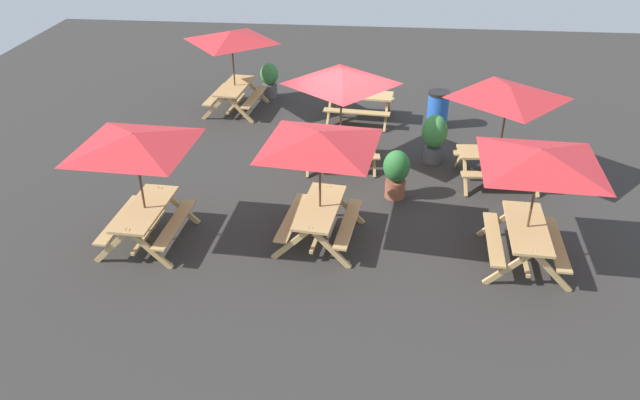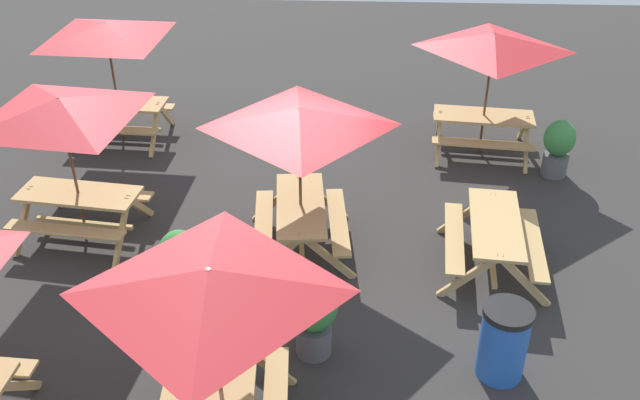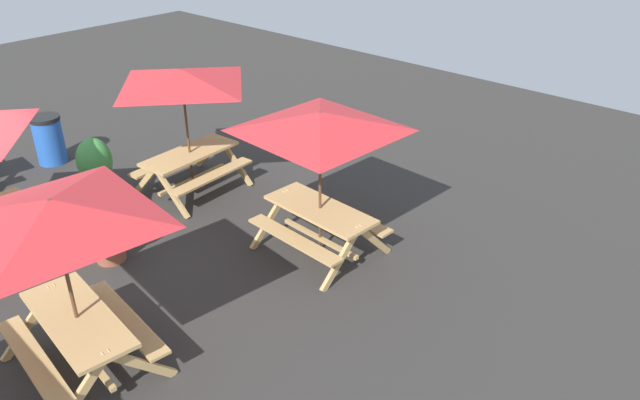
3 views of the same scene
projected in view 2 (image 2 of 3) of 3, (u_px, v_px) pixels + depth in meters
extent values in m
plane|color=#33302D|center=(285.00, 254.00, 10.61)|extent=(26.21, 26.21, 0.00)
cube|color=tan|center=(496.00, 224.00, 9.97)|extent=(0.87, 1.86, 0.05)
cube|color=tan|center=(454.00, 237.00, 10.19)|extent=(0.43, 1.82, 0.04)
cube|color=tan|center=(533.00, 244.00, 10.05)|extent=(0.43, 1.82, 0.04)
cube|color=tan|center=(465.00, 214.00, 10.86)|extent=(0.80, 0.14, 0.81)
cube|color=tan|center=(514.00, 218.00, 10.77)|extent=(0.80, 0.14, 0.81)
cube|color=tan|center=(469.00, 276.00, 9.55)|extent=(0.80, 0.14, 0.81)
cube|color=tan|center=(524.00, 281.00, 9.46)|extent=(0.80, 0.14, 0.81)
cube|color=tan|center=(491.00, 254.00, 10.24)|extent=(0.22, 1.56, 0.06)
cube|color=tan|center=(78.00, 194.00, 10.65)|extent=(1.87, 0.91, 0.05)
cube|color=tan|center=(97.00, 192.00, 11.26)|extent=(1.82, 0.47, 0.04)
cube|color=tan|center=(65.00, 230.00, 10.34)|extent=(1.82, 0.47, 0.04)
cube|color=tan|center=(140.00, 207.00, 11.04)|extent=(0.16, 0.80, 0.81)
cube|color=tan|center=(121.00, 233.00, 10.42)|extent=(0.16, 0.80, 0.81)
cube|color=tan|center=(47.00, 198.00, 11.26)|extent=(0.16, 0.80, 0.81)
cube|color=tan|center=(23.00, 223.00, 10.65)|extent=(0.16, 0.80, 0.81)
cube|color=tan|center=(84.00, 223.00, 10.92)|extent=(1.56, 0.26, 0.06)
cylinder|color=brown|center=(73.00, 170.00, 10.43)|extent=(0.04, 0.04, 2.30)
pyramid|color=red|center=(60.00, 107.00, 9.90)|extent=(2.81, 2.81, 0.28)
cube|color=tan|center=(18.00, 386.00, 7.88)|extent=(0.10, 0.80, 0.81)
cube|color=tan|center=(221.00, 390.00, 7.34)|extent=(0.82, 1.84, 0.05)
cube|color=tan|center=(198.00, 362.00, 8.19)|extent=(0.80, 0.12, 0.81)
cube|color=tan|center=(261.00, 361.00, 8.21)|extent=(0.80, 0.12, 0.81)
cylinder|color=brown|center=(218.00, 361.00, 7.13)|extent=(0.04, 0.04, 2.30)
pyramid|color=red|center=(209.00, 281.00, 6.59)|extent=(2.13, 2.13, 0.28)
cube|color=tan|center=(484.00, 116.00, 12.97)|extent=(1.86, 0.88, 0.05)
cube|color=tan|center=(481.00, 118.00, 13.59)|extent=(1.82, 0.45, 0.04)
cube|color=tan|center=(483.00, 144.00, 12.66)|extent=(1.82, 0.45, 0.04)
cube|color=tan|center=(523.00, 129.00, 13.37)|extent=(0.14, 0.80, 0.81)
cube|color=tan|center=(526.00, 146.00, 12.76)|extent=(0.14, 0.80, 0.81)
cube|color=tan|center=(439.00, 123.00, 13.57)|extent=(0.14, 0.80, 0.81)
cube|color=tan|center=(438.00, 140.00, 12.96)|extent=(0.14, 0.80, 0.81)
cube|color=tan|center=(480.00, 142.00, 13.24)|extent=(1.56, 0.23, 0.06)
cylinder|color=brown|center=(486.00, 95.00, 12.75)|extent=(0.04, 0.04, 2.30)
pyramid|color=red|center=(494.00, 41.00, 12.22)|extent=(2.20, 2.20, 0.28)
cube|color=tan|center=(118.00, 103.00, 13.46)|extent=(1.84, 0.80, 0.05)
cube|color=tan|center=(129.00, 105.00, 14.08)|extent=(1.81, 0.36, 0.04)
cube|color=tan|center=(110.00, 130.00, 13.15)|extent=(1.81, 0.36, 0.04)
cube|color=tan|center=(166.00, 115.00, 13.90)|extent=(0.10, 0.80, 0.81)
cube|color=tan|center=(154.00, 131.00, 13.28)|extent=(0.10, 0.80, 0.81)
cube|color=tan|center=(89.00, 111.00, 14.03)|extent=(0.10, 0.80, 0.81)
cube|color=tan|center=(74.00, 127.00, 13.42)|extent=(0.10, 0.80, 0.81)
cube|color=tan|center=(122.00, 128.00, 13.74)|extent=(1.56, 0.15, 0.06)
cylinder|color=brown|center=(114.00, 83.00, 13.25)|extent=(0.04, 0.04, 2.30)
pyramid|color=red|center=(106.00, 30.00, 12.71)|extent=(2.82, 2.82, 0.28)
cube|color=tan|center=(301.00, 206.00, 10.37)|extent=(0.87, 1.86, 0.05)
cube|color=tan|center=(264.00, 223.00, 10.50)|extent=(0.43, 1.82, 0.04)
cube|color=tan|center=(338.00, 221.00, 10.54)|extent=(0.43, 1.82, 0.04)
cube|color=tan|center=(277.00, 200.00, 11.21)|extent=(0.80, 0.14, 0.81)
cube|color=tan|center=(323.00, 199.00, 11.24)|extent=(0.80, 0.14, 0.81)
cube|color=tan|center=(276.00, 259.00, 9.89)|extent=(0.80, 0.14, 0.81)
cube|color=tan|center=(329.00, 257.00, 9.92)|extent=(0.80, 0.14, 0.81)
cube|color=tan|center=(301.00, 235.00, 10.64)|extent=(0.22, 1.56, 0.06)
cylinder|color=brown|center=(300.00, 181.00, 10.15)|extent=(0.04, 0.04, 2.30)
pyramid|color=red|center=(299.00, 117.00, 9.62)|extent=(2.18, 2.18, 0.28)
cylinder|color=blue|center=(503.00, 344.00, 8.33)|extent=(0.56, 0.56, 0.90)
cylinder|color=black|center=(509.00, 312.00, 8.07)|extent=(0.59, 0.59, 0.08)
cylinder|color=#935138|center=(184.00, 288.00, 9.61)|extent=(0.44, 0.44, 0.40)
ellipsoid|color=#2D7233|center=(180.00, 255.00, 9.32)|extent=(0.57, 0.57, 0.70)
cylinder|color=#59595B|center=(555.00, 164.00, 12.54)|extent=(0.44, 0.44, 0.40)
ellipsoid|color=#3D8C42|center=(560.00, 138.00, 12.27)|extent=(0.54, 0.54, 0.64)
cylinder|color=#59595B|center=(314.00, 339.00, 8.76)|extent=(0.44, 0.44, 0.40)
ellipsoid|color=#3D8C42|center=(313.00, 301.00, 8.44)|extent=(0.61, 0.61, 0.81)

